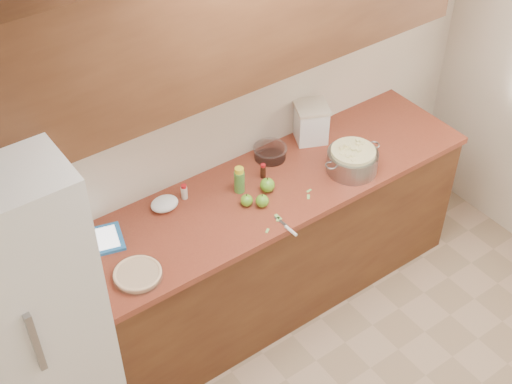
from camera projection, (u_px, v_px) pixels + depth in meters
room_shell at (480, 318)px, 2.80m from camera, size 3.60×3.60×3.60m
counter_run at (259, 249)px, 4.25m from camera, size 2.64×0.68×0.92m
upper_cabinets at (241, 9)px, 3.37m from camera, size 2.60×0.34×0.70m
fridge at (13, 317)px, 3.31m from camera, size 0.70×0.70×1.80m
pie at (138, 275)px, 3.45m from camera, size 0.25×0.25×0.04m
colander at (352, 160)px, 4.04m from camera, size 0.39×0.29×0.15m
flour_canister at (311, 122)px, 4.24m from camera, size 0.25×0.25×0.24m
tablet at (96, 242)px, 3.64m from camera, size 0.32×0.28×0.02m
paring_knife at (290, 229)px, 3.71m from camera, size 0.03×0.18×0.02m
lemon_bottle at (239, 180)px, 3.90m from camera, size 0.06×0.06×0.16m
cinnamon_shaker at (184, 192)px, 3.88m from camera, size 0.04×0.04×0.09m
vanilla_bottle at (263, 171)px, 4.01m from camera, size 0.03×0.03×0.09m
mixing_bowl at (270, 152)px, 4.15m from camera, size 0.20×0.20×0.07m
paper_towel at (165, 204)px, 3.82m from camera, size 0.19×0.17×0.06m
apple_left at (247, 200)px, 3.84m from camera, size 0.07×0.07×0.08m
apple_center at (267, 185)px, 3.92m from camera, size 0.08×0.08×0.09m
apple_front at (262, 201)px, 3.83m from camera, size 0.07×0.07×0.08m
peel_a at (267, 231)px, 3.71m from camera, size 0.03×0.03×0.00m
peel_b at (278, 219)px, 3.77m from camera, size 0.04×0.03×0.00m
peel_c at (278, 217)px, 3.79m from camera, size 0.02×0.05×0.00m
peel_d at (309, 191)px, 3.95m from camera, size 0.03×0.02×0.00m
peel_e at (308, 197)px, 3.91m from camera, size 0.04×0.04×0.00m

